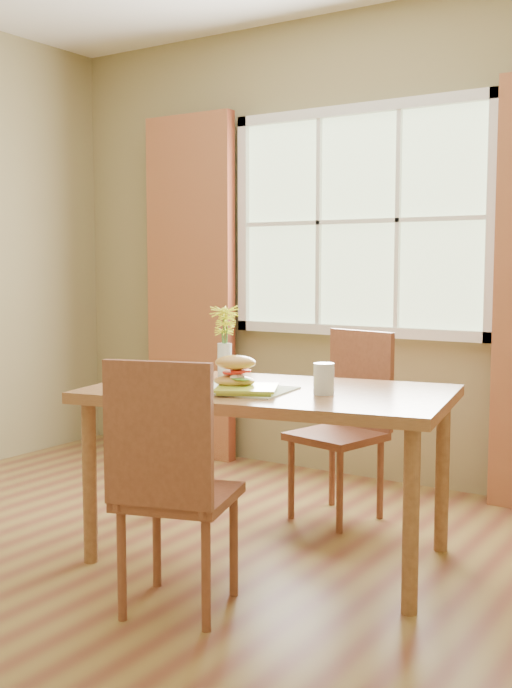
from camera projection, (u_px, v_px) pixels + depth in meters
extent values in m
cube|color=brown|center=(149.00, 583.00, 3.21)|extent=(4.20, 3.80, 0.02)
cube|color=#8A7E53|center=(361.00, 248.00, 4.67)|extent=(4.20, 0.02, 2.70)
cube|color=beige|center=(359.00, 222.00, 4.63)|extent=(1.50, 0.02, 1.20)
cube|color=white|center=(358.00, 109.00, 4.54)|extent=(1.62, 0.04, 0.06)
cube|color=white|center=(355.00, 331.00, 4.66)|extent=(1.62, 0.04, 0.06)
cube|color=white|center=(244.00, 225.00, 5.02)|extent=(0.06, 0.04, 1.32)
cube|color=white|center=(493.00, 217.00, 4.18)|extent=(0.06, 0.04, 1.32)
cube|color=white|center=(357.00, 221.00, 4.61)|extent=(1.50, 0.03, 0.02)
cube|color=maroon|center=(190.00, 288.00, 5.20)|extent=(0.65, 0.08, 2.20)
cube|color=#936238|center=(270.00, 394.00, 3.40)|extent=(1.63, 1.11, 0.05)
cylinder|color=#936238|center=(90.00, 483.00, 3.37)|extent=(0.06, 0.06, 0.68)
cylinder|color=#936238|center=(411.00, 521.00, 2.87)|extent=(0.06, 0.06, 0.68)
cylinder|color=#936238|center=(168.00, 448.00, 4.01)|extent=(0.06, 0.06, 0.68)
cylinder|color=#936238|center=(442.00, 474.00, 3.51)|extent=(0.06, 0.06, 0.68)
cube|color=brown|center=(179.00, 497.00, 2.91)|extent=(0.48, 0.48, 0.04)
cube|color=brown|center=(159.00, 434.00, 2.72)|extent=(0.38, 0.14, 0.50)
cylinder|color=brown|center=(122.00, 566.00, 2.83)|extent=(0.03, 0.03, 0.40)
cylinder|color=brown|center=(206.00, 575.00, 2.74)|extent=(0.03, 0.03, 0.40)
cylinder|color=brown|center=(157.00, 537.00, 3.13)|extent=(0.03, 0.03, 0.40)
cylinder|color=brown|center=(234.00, 544.00, 3.04)|extent=(0.03, 0.03, 0.40)
cube|color=brown|center=(336.00, 436.00, 3.95)|extent=(0.46, 0.46, 0.04)
cube|color=brown|center=(359.00, 379.00, 4.04)|extent=(0.38, 0.12, 0.49)
cylinder|color=brown|center=(291.00, 479.00, 3.97)|extent=(0.03, 0.03, 0.39)
cylinder|color=brown|center=(340.00, 492.00, 3.75)|extent=(0.03, 0.03, 0.39)
cylinder|color=brown|center=(332.00, 468.00, 4.19)|extent=(0.03, 0.03, 0.39)
cylinder|color=brown|center=(380.00, 479.00, 3.97)|extent=(0.03, 0.03, 0.39)
cube|color=beige|center=(236.00, 389.00, 3.36)|extent=(0.49, 0.38, 0.01)
cube|color=#A4C230|center=(247.00, 390.00, 3.27)|extent=(0.33, 0.33, 0.01)
ellipsoid|color=#EDC250|center=(234.00, 381.00, 3.33)|extent=(0.20, 0.18, 0.05)
ellipsoid|color=#4C8C2D|center=(241.00, 379.00, 3.29)|extent=(0.10, 0.06, 0.01)
cylinder|color=red|center=(233.00, 372.00, 3.33)|extent=(0.09, 0.09, 0.01)
cylinder|color=red|center=(241.00, 371.00, 3.32)|extent=(0.09, 0.09, 0.01)
ellipsoid|color=#EDC250|center=(235.00, 362.00, 3.32)|extent=(0.20, 0.18, 0.06)
cylinder|color=silver|center=(324.00, 379.00, 3.24)|extent=(0.08, 0.08, 0.13)
cylinder|color=silver|center=(324.00, 381.00, 3.24)|extent=(0.07, 0.07, 0.11)
cylinder|color=silver|center=(225.00, 361.00, 3.68)|extent=(0.07, 0.07, 0.16)
cylinder|color=silver|center=(225.00, 370.00, 3.68)|extent=(0.06, 0.06, 0.08)
cylinder|color=#3D7028|center=(225.00, 345.00, 3.67)|extent=(0.01, 0.01, 0.31)
cylinder|color=#3D7028|center=(226.00, 352.00, 3.66)|extent=(0.01, 0.01, 0.26)
cylinder|color=#3D7028|center=(224.00, 355.00, 3.69)|extent=(0.01, 0.01, 0.22)
cylinder|color=#3D7028|center=(227.00, 348.00, 3.67)|extent=(0.01, 0.01, 0.28)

